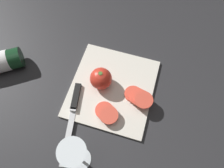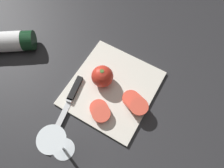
# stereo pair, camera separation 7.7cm
# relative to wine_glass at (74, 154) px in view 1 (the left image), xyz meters

# --- Properties ---
(ground_plane) EXTENTS (3.00, 3.00, 0.00)m
(ground_plane) POSITION_rel_wine_glass_xyz_m (-0.36, -0.01, -0.12)
(ground_plane) COLOR #28282B
(cutting_board) EXTENTS (0.32, 0.30, 0.01)m
(cutting_board) POSITION_rel_wine_glass_xyz_m (-0.27, 0.03, -0.11)
(cutting_board) COLOR silver
(cutting_board) RESTS_ON ground_plane
(wine_glass) EXTENTS (0.08, 0.08, 0.16)m
(wine_glass) POSITION_rel_wine_glass_xyz_m (0.00, 0.00, 0.00)
(wine_glass) COLOR silver
(wine_glass) RESTS_ON ground_plane
(whole_tomato) EXTENTS (0.08, 0.08, 0.08)m
(whole_tomato) POSITION_rel_wine_glass_xyz_m (-0.27, -0.01, -0.07)
(whole_tomato) COLOR red
(whole_tomato) RESTS_ON cutting_board
(knife) EXTENTS (0.29, 0.07, 0.01)m
(knife) POSITION_rel_wine_glass_xyz_m (-0.16, -0.08, -0.10)
(knife) COLOR silver
(knife) RESTS_ON cutting_board
(tomato_slice_stack_near) EXTENTS (0.09, 0.10, 0.04)m
(tomato_slice_stack_near) POSITION_rel_wine_glass_xyz_m (-0.25, 0.13, -0.09)
(tomato_slice_stack_near) COLOR #DB4C38
(tomato_slice_stack_near) RESTS_ON cutting_board
(tomato_slice_stack_far) EXTENTS (0.08, 0.09, 0.03)m
(tomato_slice_stack_far) POSITION_rel_wine_glass_xyz_m (-0.17, 0.04, -0.09)
(tomato_slice_stack_far) COLOR #DB4C38
(tomato_slice_stack_far) RESTS_ON cutting_board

